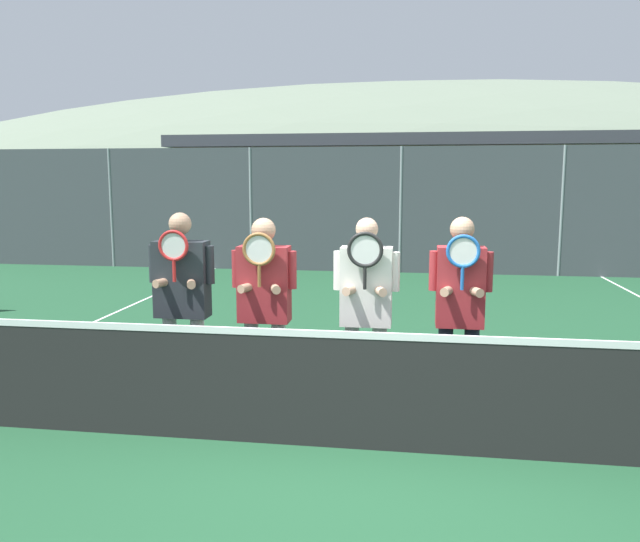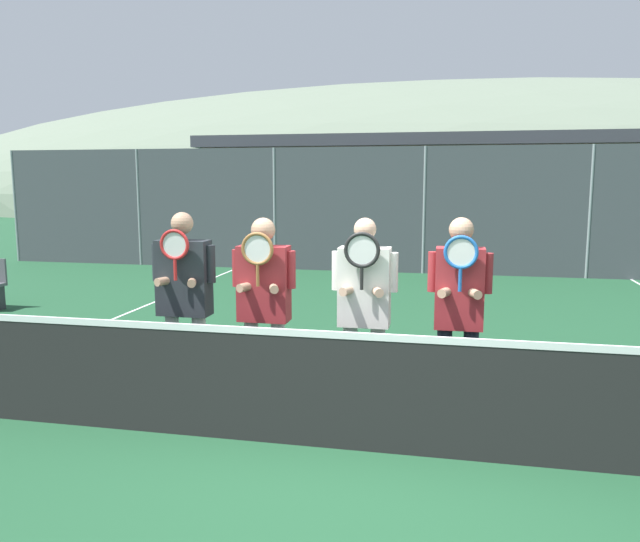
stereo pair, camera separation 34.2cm
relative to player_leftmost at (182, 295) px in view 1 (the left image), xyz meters
The scene contains 13 objects.
ground_plane 2.21m from the player_leftmost, 19.85° to the right, with size 120.00×120.00×0.00m, color #1E4C2D.
hill_distant 50.16m from the player_leftmost, 87.94° to the left, with size 99.84×55.47×19.41m.
clubhouse_building 16.27m from the player_leftmost, 81.72° to the left, with size 16.08×5.50×3.53m.
fence_back 9.33m from the player_leftmost, 78.85° to the left, with size 21.44×0.06×2.91m.
tennis_net 2.01m from the player_leftmost, 19.85° to the right, with size 12.08×0.09×1.07m.
court_line_left_sideline 3.74m from the player_leftmost, 138.91° to the left, with size 0.05×16.00×0.01m, color white.
player_leftmost is the anchor object (origin of this frame).
player_center_left 0.78m from the player_leftmost, ahead, with size 0.60×0.34×1.82m.
player_center_right 1.71m from the player_leftmost, ahead, with size 0.58×0.34×1.83m.
player_rightmost 2.52m from the player_leftmost, ahead, with size 0.54×0.34×1.84m.
car_far_left 13.15m from the player_leftmost, 113.70° to the left, with size 4.05×2.04×1.85m.
car_left_of_center 11.91m from the player_leftmost, 91.93° to the left, with size 4.12×2.06×1.87m.
car_center 12.82m from the player_leftmost, 69.25° to the left, with size 4.16×1.96×1.85m.
Camera 1 is at (0.30, -4.77, 2.16)m, focal length 35.00 mm.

